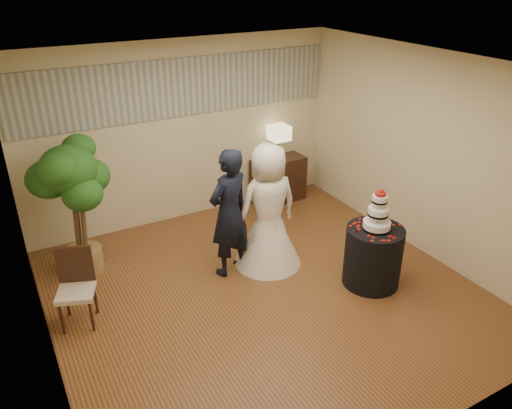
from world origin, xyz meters
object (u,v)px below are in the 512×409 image
table_lamp (279,143)px  ficus_tree (75,208)px  groom (229,213)px  cake_table (373,256)px  wedding_cake (379,210)px  side_chair (75,290)px  console (278,180)px  bride (268,206)px

table_lamp → ficus_tree: ficus_tree is taller
groom → cake_table: groom is taller
wedding_cake → side_chair: 3.66m
cake_table → table_lamp: size_ratio=1.36×
wedding_cake → groom: bearing=142.2°
wedding_cake → ficus_tree: (-3.18, 2.11, -0.13)m
table_lamp → wedding_cake: bearing=-95.1°
wedding_cake → console: bearing=84.9°
bride → table_lamp: bride is taller
groom → wedding_cake: 1.86m
groom → bride: bearing=154.9°
cake_table → wedding_cake: (0.00, 0.00, 0.67)m
groom → cake_table: size_ratio=2.20×
console → cake_table: bearing=-96.9°
bride → ficus_tree: bearing=-23.6°
wedding_cake → ficus_tree: 3.82m
wedding_cake → ficus_tree: size_ratio=0.29×
groom → table_lamp: 2.32m
bride → ficus_tree: size_ratio=0.92×
wedding_cake → side_chair: bearing=163.8°
groom → wedding_cake: (1.47, -1.14, 0.19)m
bride → wedding_cake: bearing=132.0°
console → side_chair: 4.07m
wedding_cake → table_lamp: 2.71m
console → ficus_tree: bearing=-172.1°
groom → side_chair: groom is taller
groom → console: (1.71, 1.56, -0.49)m
ficus_tree → table_lamp: bearing=9.8°
groom → side_chair: (-2.00, -0.13, -0.41)m
table_lamp → cake_table: bearing=-95.1°
console → table_lamp: table_lamp is taller
bride → side_chair: (-2.54, -0.06, -0.41)m
wedding_cake → table_lamp: (0.24, 2.70, -0.00)m
cake_table → ficus_tree: size_ratio=0.42×
bride → cake_table: bride is taller
groom → side_chair: bearing=-14.3°
groom → bride: 0.55m
cake_table → side_chair: size_ratio=0.87×
cake_table → bride: bearing=130.8°
bride → wedding_cake: bride is taller
console → table_lamp: 0.68m
cake_table → wedding_cake: 0.67m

